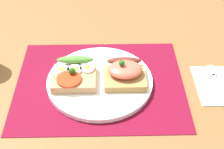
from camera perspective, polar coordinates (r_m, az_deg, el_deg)
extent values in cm
cube|color=brown|center=(80.40, -2.14, -2.47)|extent=(120.00, 90.00, 3.20)
cube|color=maroon|center=(79.19, -2.17, -1.56)|extent=(41.23, 32.40, 0.30)
cylinder|color=white|center=(78.68, -2.19, -1.17)|extent=(25.94, 25.94, 1.19)
cube|color=tan|center=(77.45, -6.73, -0.70)|extent=(10.42, 8.69, 2.05)
cylinder|color=red|center=(75.46, -7.68, -0.81)|extent=(5.82, 5.82, 0.60)
ellipsoid|color=#4C8B34|center=(79.77, -6.60, 2.63)|extent=(9.17, 2.20, 1.80)
sphere|color=#1E5919|center=(75.88, -7.18, 0.65)|extent=(1.60, 1.60, 1.60)
cylinder|color=white|center=(78.31, -8.99, 0.84)|extent=(3.64, 3.64, 0.50)
cylinder|color=yellow|center=(78.09, -9.01, 1.03)|extent=(1.64, 1.64, 0.16)
cylinder|color=white|center=(77.86, -6.72, 0.83)|extent=(3.64, 3.64, 0.50)
cylinder|color=yellow|center=(77.64, -6.73, 1.02)|extent=(1.64, 1.64, 0.16)
cylinder|color=white|center=(78.04, -4.40, 1.14)|extent=(3.64, 3.64, 0.50)
cylinder|color=yellow|center=(77.82, -4.42, 1.33)|extent=(1.64, 1.64, 0.16)
cube|color=#AB8447|center=(77.20, 2.30, -0.69)|extent=(10.01, 8.13, 1.77)
ellipsoid|color=#F4624C|center=(76.12, 2.37, 0.77)|extent=(8.21, 6.50, 2.58)
ellipsoid|color=maroon|center=(79.40, 2.18, 2.44)|extent=(8.51, 2.20, 1.80)
sphere|color=#1E5919|center=(74.87, 1.75, 1.96)|extent=(1.40, 1.40, 1.40)
cube|color=white|center=(82.86, 18.58, -1.72)|extent=(11.57, 13.93, 0.60)
cube|color=#B7B7BC|center=(80.85, 18.59, -2.56)|extent=(0.80, 10.96, 0.32)
cube|color=#B7B7BC|center=(84.76, 17.60, 0.12)|extent=(1.50, 1.20, 0.32)
cube|color=#B7B7BC|center=(85.98, 16.87, 1.00)|extent=(0.32, 2.80, 0.32)
cube|color=#B7B7BC|center=(86.18, 17.28, 1.00)|extent=(0.32, 2.80, 0.32)
cube|color=#B7B7BC|center=(86.38, 17.69, 1.00)|extent=(0.32, 2.80, 0.32)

